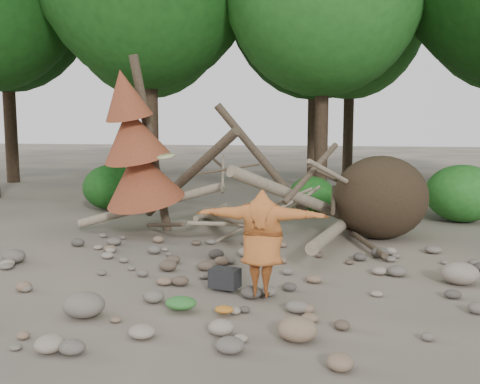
# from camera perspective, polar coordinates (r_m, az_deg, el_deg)

# --- Properties ---
(ground) EXTENTS (120.00, 120.00, 0.00)m
(ground) POSITION_cam_1_polar(r_m,az_deg,el_deg) (9.18, -0.14, -9.91)
(ground) COLOR #514C44
(ground) RESTS_ON ground
(deadfall_pile) EXTENTS (8.55, 5.24, 3.30)m
(deadfall_pile) POSITION_cam_1_polar(r_m,az_deg,el_deg) (12.98, 12.23, -0.71)
(deadfall_pile) COLOR #332619
(deadfall_pile) RESTS_ON ground
(dead_conifer) EXTENTS (2.06, 2.16, 4.35)m
(dead_conifer) POSITION_cam_1_polar(r_m,az_deg,el_deg) (12.92, -11.00, 4.46)
(dead_conifer) COLOR #4C3F30
(dead_conifer) RESTS_ON ground
(bush_left) EXTENTS (1.80, 1.80, 1.44)m
(bush_left) POSITION_cam_1_polar(r_m,az_deg,el_deg) (17.47, -13.53, 0.50)
(bush_left) COLOR #164A13
(bush_left) RESTS_ON ground
(bush_mid) EXTENTS (1.40, 1.40, 1.12)m
(bush_mid) POSITION_cam_1_polar(r_m,az_deg,el_deg) (16.58, 7.67, -0.27)
(bush_mid) COLOR #1E5E1B
(bush_mid) RESTS_ON ground
(bush_right) EXTENTS (2.00, 2.00, 1.60)m
(bush_right) POSITION_cam_1_polar(r_m,az_deg,el_deg) (16.09, 22.63, -0.14)
(bush_right) COLOR #266F22
(bush_right) RESTS_ON ground
(frisbee_thrower) EXTENTS (2.79, 0.75, 2.18)m
(frisbee_thrower) POSITION_cam_1_polar(r_m,az_deg,el_deg) (8.20, 2.34, -5.45)
(frisbee_thrower) COLOR #AB5926
(frisbee_thrower) RESTS_ON ground
(backpack) EXTENTS (0.53, 0.41, 0.31)m
(backpack) POSITION_cam_1_polar(r_m,az_deg,el_deg) (8.85, -1.64, -9.52)
(backpack) COLOR black
(backpack) RESTS_ON ground
(cloth_green) EXTENTS (0.46, 0.39, 0.17)m
(cloth_green) POSITION_cam_1_polar(r_m,az_deg,el_deg) (7.97, -6.32, -12.01)
(cloth_green) COLOR #2C692A
(cloth_green) RESTS_ON ground
(cloth_orange) EXTENTS (0.27, 0.22, 0.10)m
(cloth_orange) POSITION_cam_1_polar(r_m,az_deg,el_deg) (7.77, -1.71, -12.77)
(cloth_orange) COLOR #AC641D
(cloth_orange) RESTS_ON ground
(boulder_front_left) EXTENTS (0.60, 0.54, 0.36)m
(boulder_front_left) POSITION_cam_1_polar(r_m,az_deg,el_deg) (8.01, -16.32, -11.47)
(boulder_front_left) COLOR #6A6258
(boulder_front_left) RESTS_ON ground
(boulder_front_right) EXTENTS (0.50, 0.45, 0.30)m
(boulder_front_right) POSITION_cam_1_polar(r_m,az_deg,el_deg) (6.96, 6.16, -14.35)
(boulder_front_right) COLOR #806850
(boulder_front_right) RESTS_ON ground
(boulder_mid_right) EXTENTS (0.63, 0.57, 0.38)m
(boulder_mid_right) POSITION_cam_1_polar(r_m,az_deg,el_deg) (9.92, 22.42, -8.02)
(boulder_mid_right) COLOR gray
(boulder_mid_right) RESTS_ON ground
(boulder_mid_left) EXTENTS (0.46, 0.41, 0.28)m
(boulder_mid_left) POSITION_cam_1_polar(r_m,az_deg,el_deg) (11.44, -23.00, -6.33)
(boulder_mid_left) COLOR #5D564E
(boulder_mid_left) RESTS_ON ground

